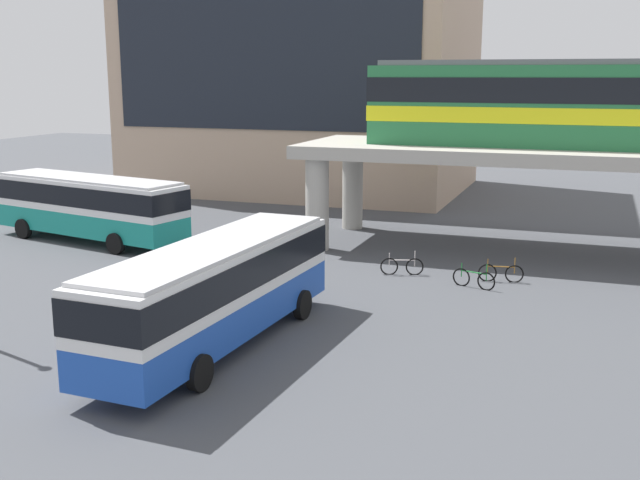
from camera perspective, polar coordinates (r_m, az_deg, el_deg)
name	(u,v)px	position (r m, az deg, el deg)	size (l,w,h in m)	color
ground_plane	(302,259)	(34.66, -1.33, -1.40)	(120.00, 120.00, 0.00)	#47494F
station_building	(305,66)	(56.28, -1.08, 12.78)	(22.49, 15.66, 17.48)	tan
train	(617,103)	(36.27, 21.15, 9.40)	(21.81, 2.96, 3.84)	#26723F
bus_main	(216,284)	(23.26, -7.68, -3.23)	(3.16, 11.15, 3.22)	#1E4CB2
bus_secondary	(89,202)	(39.49, -16.74, 2.70)	(11.33, 4.87, 3.22)	teal
bicycle_brown	(501,273)	(31.60, 13.23, -2.39)	(1.78, 0.35, 1.04)	black
bicycle_green	(474,279)	(30.48, 11.30, -2.84)	(1.73, 0.57, 1.04)	black
bicycle_silver	(402,266)	(32.02, 6.08, -1.94)	(1.73, 0.59, 1.04)	black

